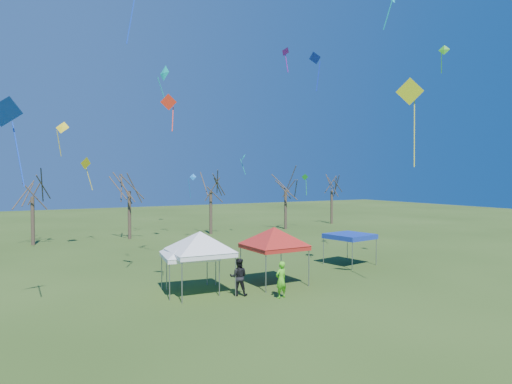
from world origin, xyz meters
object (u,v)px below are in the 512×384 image
Objects in this scene: tree_5 at (332,179)px; tent_white_mid at (200,236)px; tent_blue at (350,236)px; tent_white_west at (189,241)px; tree_1 at (32,179)px; person_dark at (239,277)px; person_green at (281,280)px; tree_3 at (211,176)px; tent_red at (274,231)px; tree_2 at (129,174)px; tree_4 at (286,176)px.

tree_5 is 37.01m from tent_white_mid.
tent_white_mid is 1.36× the size of tent_blue.
tent_white_west reaches higher than tent_blue.
person_dark is at bearing -71.42° from tree_1.
tent_white_west is at bearing -54.82° from person_green.
tree_3 reaches higher than tent_white_mid.
tree_3 reaches higher than person_green.
tent_red is at bearing -127.15° from person_green.
tree_2 is 2.63× the size of tent_blue.
tent_blue is (-7.69, -19.92, -4.10)m from tree_4.
tree_5 is (17.69, 2.02, -0.35)m from tree_3.
tree_2 is at bearing 85.23° from tent_white_mid.
tent_red is at bearing -1.62° from tent_white_mid.
tree_3 is 20.45m from tent_blue.
tent_white_west is 0.89× the size of tent_red.
tree_4 reaches higher than person_green.
tree_2 is at bearing 84.09° from tent_white_west.
tent_white_west is 1.98× the size of person_dark.
tree_5 is 1.98× the size of tent_white_west.
tree_3 reaches higher than tree_4.
tree_1 is 25.45m from tent_red.
tree_1 is 0.92× the size of tree_2.
tent_red is at bearing -64.35° from tree_1.
tent_white_mid is 4.42m from tent_red.
tent_white_mid is at bearing -169.91° from tent_blue.
person_dark reaches higher than person_green.
tree_3 reaches higher than tent_red.
tent_white_west is (-19.99, -21.57, -3.34)m from tree_4.
tent_blue is 1.63× the size of person_dark.
tent_red is at bearing -134.18° from tree_5.
tree_3 is 26.39m from person_green.
tree_5 is (8.37, 2.06, -0.33)m from tree_4.
person_green is at bearing 168.35° from person_dark.
tree_5 is 36.98m from person_dark.
tree_2 reaches higher than tree_5.
tree_5 is at bearing -145.04° from person_green.
tree_4 reaches higher than tent_blue.
tree_3 is at bearing -173.48° from tree_5.
tree_4 is 2.09× the size of tent_white_west.
tree_3 is 1.87× the size of tent_white_mid.
tree_4 is 4.30× the size of person_green.
tent_white_west is 3.19m from person_dark.
tree_4 is at bearing -135.85° from person_green.
tent_red is (-15.17, -22.16, -3.06)m from tree_4.
tent_white_mid is (-19.59, -22.04, -3.05)m from tree_4.
tree_3 is 1.87× the size of tent_red.
tent_blue is (18.43, -20.57, -3.84)m from tree_1.
tree_1 is 23.25m from tent_white_west.
tree_3 is at bearing 179.74° from tree_4.
person_green is at bearing -123.44° from tree_4.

